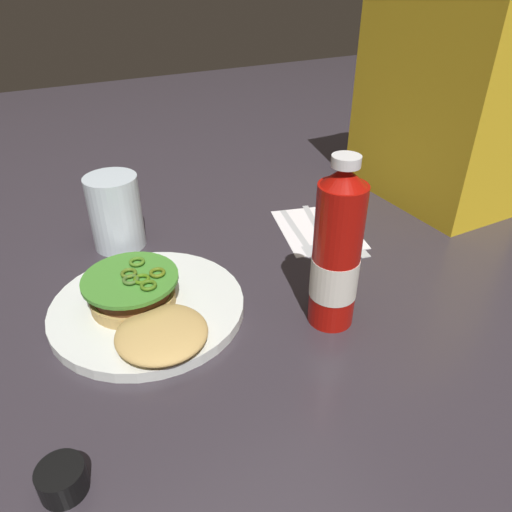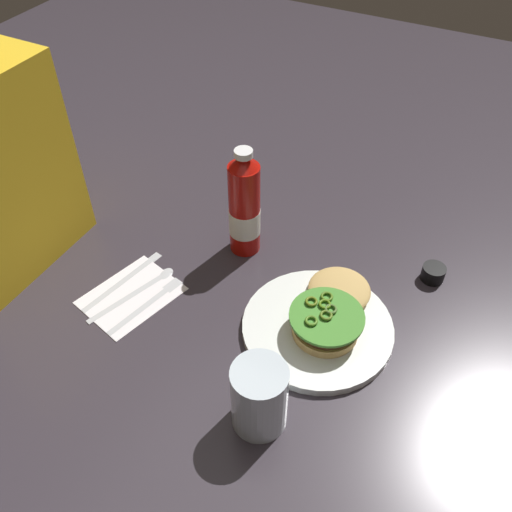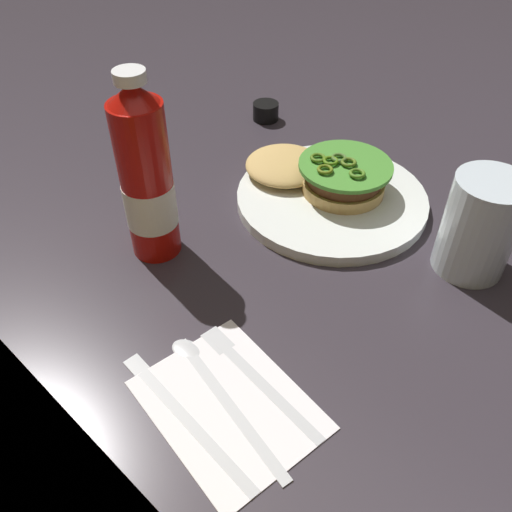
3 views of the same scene
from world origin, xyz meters
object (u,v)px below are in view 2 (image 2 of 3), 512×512
spoon_utensil (144,286)px  dinner_plate (317,328)px  burger_sandwich (331,310)px  fork_utensil (152,300)px  water_glass (259,397)px  condiment_cup (433,273)px  napkin (131,295)px  butter_knife (128,276)px  ketchup_bottle (244,208)px

spoon_utensil → dinner_plate: bearing=-80.2°
burger_sandwich → fork_utensil: bearing=108.6°
burger_sandwich → spoon_utensil: (-0.09, 0.36, -0.03)m
water_glass → condiment_cup: water_glass is taller
dinner_plate → napkin: 0.37m
water_glass → fork_utensil: bearing=67.0°
burger_sandwich → spoon_utensil: 0.37m
napkin → butter_knife: (0.04, 0.04, 0.00)m
burger_sandwich → napkin: (-0.12, 0.37, -0.03)m
dinner_plate → butter_knife: size_ratio=1.38×
spoon_utensil → ketchup_bottle: bearing=-31.9°
water_glass → butter_knife: water_glass is taller
napkin → spoon_utensil: 0.03m
ketchup_bottle → burger_sandwich: bearing=-114.8°
dinner_plate → butter_knife: dinner_plate is taller
dinner_plate → fork_utensil: bearing=104.6°
napkin → butter_knife: size_ratio=0.88×
condiment_cup → butter_knife: bearing=117.2°
burger_sandwich → butter_knife: bearing=101.2°
burger_sandwich → napkin: bearing=107.4°
burger_sandwich → spoon_utensil: burger_sandwich is taller
fork_utensil → dinner_plate: bearing=-75.4°
ketchup_bottle → butter_knife: (-0.19, 0.17, -0.10)m
burger_sandwich → fork_utensil: 0.35m
napkin → fork_utensil: (0.01, -0.04, 0.00)m
water_glass → napkin: bearing=70.7°
water_glass → fork_utensil: 0.33m
burger_sandwich → condiment_cup: 0.25m
water_glass → fork_utensil: size_ratio=0.73×
dinner_plate → burger_sandwich: size_ratio=1.25×
napkin → fork_utensil: size_ratio=0.99×
fork_utensil → napkin: bearing=99.0°
water_glass → ketchup_bottle: bearing=31.3°
fork_utensil → spoon_utensil: bearing=57.8°
dinner_plate → ketchup_bottle: ketchup_bottle is taller
burger_sandwich → ketchup_bottle: ketchup_bottle is taller
napkin → condiment_cup: bearing=-58.2°
dinner_plate → water_glass: bearing=176.2°
water_glass → butter_knife: (0.16, 0.38, -0.06)m
condiment_cup → burger_sandwich: bearing=144.8°
fork_utensil → water_glass: bearing=-113.0°
condiment_cup → fork_utensil: (-0.31, 0.47, -0.01)m
dinner_plate → burger_sandwich: 0.04m
dinner_plate → fork_utensil: (-0.08, 0.31, -0.00)m
water_glass → napkin: (0.12, 0.34, -0.06)m
burger_sandwich → napkin: 0.39m
ketchup_bottle → butter_knife: size_ratio=1.21×
dinner_plate → fork_utensil: size_ratio=1.55×
condiment_cup → fork_utensil: condiment_cup is taller
ketchup_bottle → water_glass: (-0.35, -0.21, -0.04)m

